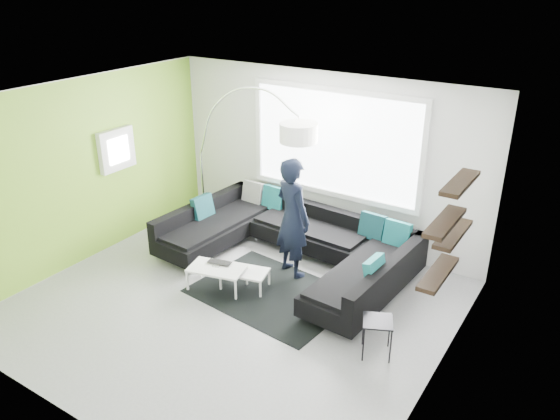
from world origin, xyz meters
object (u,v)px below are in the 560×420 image
object	(u,v)px
laptop	(218,264)
arc_lamp	(201,153)
coffee_table	(231,278)
sectional_sofa	(285,247)
person	(293,218)
side_table	(377,337)

from	to	relation	value
laptop	arc_lamp	bearing A→B (deg)	122.39
coffee_table	sectional_sofa	bearing A→B (deg)	57.27
coffee_table	laptop	xyz separation A→B (m)	(-0.19, -0.04, 0.18)
coffee_table	person	world-z (taller)	person
coffee_table	side_table	size ratio (longest dim) A/B	2.15
side_table	sectional_sofa	bearing A→B (deg)	149.93
person	laptop	size ratio (longest dim) A/B	4.65
person	arc_lamp	bearing A→B (deg)	4.62
arc_lamp	laptop	distance (m)	2.46
coffee_table	side_table	distance (m)	2.35
person	coffee_table	bearing A→B (deg)	80.94
person	sectional_sofa	bearing A→B (deg)	-4.27
coffee_table	person	distance (m)	1.23
side_table	arc_lamp	bearing A→B (deg)	156.62
sectional_sofa	laptop	size ratio (longest dim) A/B	9.62
person	laptop	xyz separation A→B (m)	(-0.70, -0.89, -0.56)
sectional_sofa	side_table	bearing A→B (deg)	-26.30
coffee_table	person	size ratio (longest dim) A/B	0.56
sectional_sofa	arc_lamp	xyz separation A→B (m)	(-2.13, 0.62, 0.95)
side_table	person	world-z (taller)	person
person	laptop	bearing A→B (deg)	73.58
laptop	person	bearing A→B (deg)	38.98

